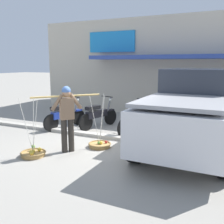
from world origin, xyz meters
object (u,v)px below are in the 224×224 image
object	(u,v)px
fruit_basket_left_side	(33,153)
fruit_basket_right_side	(100,144)
fruit_vendor	(67,115)
motorcycle_second_in_row	(98,115)
motorcycle_third_in_row	(135,120)
motorcycle_nearest_shop	(64,115)
parked_truck	(192,110)

from	to	relation	value
fruit_basket_left_side	fruit_basket_right_side	distance (m)	1.75
fruit_vendor	motorcycle_second_in_row	xyz separation A→B (m)	(-0.48, 2.55, -0.53)
fruit_vendor	motorcycle_second_in_row	bearing A→B (deg)	100.62
fruit_vendor	motorcycle_third_in_row	world-z (taller)	fruit_vendor
fruit_vendor	fruit_basket_right_side	world-z (taller)	fruit_vendor
fruit_vendor	motorcycle_nearest_shop	bearing A→B (deg)	127.21
motorcycle_nearest_shop	parked_truck	world-z (taller)	parked_truck
fruit_basket_left_side	motorcycle_third_in_row	size ratio (longest dim) A/B	0.82
fruit_basket_right_side	motorcycle_second_in_row	distance (m)	2.20
fruit_vendor	parked_truck	bearing A→B (deg)	30.19
motorcycle_nearest_shop	fruit_vendor	bearing A→B (deg)	-52.79
motorcycle_second_in_row	parked_truck	bearing A→B (deg)	-15.34
motorcycle_third_in_row	fruit_basket_left_side	bearing A→B (deg)	-116.49
motorcycle_third_in_row	motorcycle_nearest_shop	bearing A→B (deg)	-170.39
fruit_basket_right_side	parked_truck	bearing A→B (deg)	23.72
fruit_vendor	parked_truck	distance (m)	3.27
fruit_basket_right_side	motorcycle_third_in_row	size ratio (longest dim) A/B	0.82
motorcycle_second_in_row	motorcycle_third_in_row	world-z (taller)	same
fruit_vendor	fruit_basket_left_side	xyz separation A→B (m)	(-0.58, -0.66, -0.90)
motorcycle_third_in_row	parked_truck	bearing A→B (deg)	-22.57
fruit_basket_right_side	motorcycle_second_in_row	xyz separation A→B (m)	(-1.06, 1.89, 0.38)
fruit_basket_left_side	motorcycle_second_in_row	bearing A→B (deg)	88.21
motorcycle_third_in_row	motorcycle_second_in_row	bearing A→B (deg)	174.87
fruit_vendor	motorcycle_second_in_row	world-z (taller)	fruit_vendor
motorcycle_nearest_shop	motorcycle_second_in_row	world-z (taller)	same
fruit_basket_right_side	motorcycle_nearest_shop	distance (m)	2.52
motorcycle_third_in_row	parked_truck	xyz separation A→B (m)	(1.87, -0.78, 0.58)
fruit_vendor	motorcycle_nearest_shop	distance (m)	2.57
fruit_vendor	motorcycle_second_in_row	size ratio (longest dim) A/B	0.96
fruit_basket_left_side	motorcycle_nearest_shop	distance (m)	2.84
motorcycle_nearest_shop	motorcycle_third_in_row	size ratio (longest dim) A/B	1.00
fruit_basket_right_side	motorcycle_third_in_row	bearing A→B (deg)	78.05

